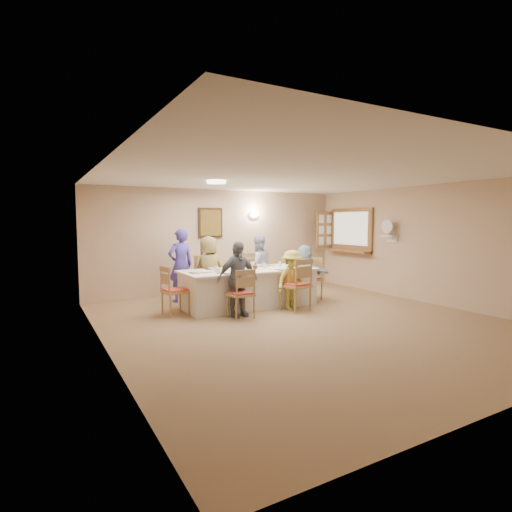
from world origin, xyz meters
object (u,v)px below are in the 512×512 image
chair_back_right (255,275)px  chair_front_left (241,293)px  diner_back_right (258,267)px  diner_right_end (305,272)px  serving_hatch (351,230)px  chair_left_end (175,290)px  dining_table (249,288)px  diner_back_left (209,270)px  diner_front_left (237,279)px  diner_front_right (292,280)px  condiment_ketchup (246,264)px  chair_back_left (207,279)px  chair_front_right (295,284)px  caregiver (181,265)px  desk_fan (388,229)px  chair_right_end (310,278)px

chair_back_right → chair_front_left: 2.00m
diner_back_right → diner_right_end: (0.82, -0.68, -0.10)m
serving_hatch → diner_back_right: serving_hatch is taller
serving_hatch → chair_left_end: 5.16m
dining_table → chair_back_right: (0.60, 0.80, 0.13)m
diner_back_left → diner_front_left: bearing=90.2°
diner_front_right → condiment_ketchup: 1.01m
diner_back_right → diner_front_right: 1.37m
dining_table → chair_left_end: chair_left_end is taller
dining_table → chair_front_left: size_ratio=3.06×
chair_front_left → chair_left_end: bearing=-40.7°
chair_back_left → diner_back_left: (-0.00, -0.12, 0.21)m
serving_hatch → diner_back_left: 4.12m
diner_front_right → diner_right_end: 1.07m
serving_hatch → diner_back_right: bearing=-178.4°
dining_table → chair_left_end: bearing=180.0°
serving_hatch → chair_front_right: size_ratio=1.45×
chair_back_right → caregiver: bearing=161.8°
desk_fan → diner_right_end: desk_fan is taller
chair_back_right → diner_front_right: 1.48m
serving_hatch → chair_back_right: size_ratio=1.47×
diner_front_right → caregiver: 2.47m
dining_table → caregiver: caregiver is taller
dining_table → chair_right_end: bearing=0.0°
chair_back_right → chair_right_end: bearing=-46.3°
chair_left_end → diner_back_left: (0.95, 0.68, 0.25)m
chair_front_left → caregiver: size_ratio=0.57×
desk_fan → chair_front_right: size_ratio=0.29×
caregiver → condiment_ketchup: 1.50m
diner_back_left → diner_right_end: diner_back_left is taller
dining_table → chair_front_left: (-0.60, -0.80, 0.07)m
chair_front_right → diner_back_left: size_ratio=0.72×
chair_back_right → chair_left_end: size_ratio=1.10×
chair_back_left → diner_right_end: size_ratio=0.82×
chair_left_end → diner_back_right: bearing=-79.5°
diner_front_right → chair_right_end: bearing=24.0°
chair_left_end → chair_right_end: size_ratio=0.98×
chair_front_left → diner_right_end: 2.18m
serving_hatch → condiment_ketchup: (-3.50, -0.72, -0.62)m
condiment_ketchup → chair_front_right: bearing=-52.1°
diner_right_end → condiment_ketchup: size_ratio=5.16×
desk_fan → caregiver: 4.78m
chair_front_left → diner_front_right: (1.20, 0.12, 0.14)m
chair_back_right → diner_front_left: size_ratio=0.74×
desk_fan → chair_back_right: (-2.73, 1.39, -1.04)m
chair_front_right → caregiver: bearing=-59.4°
chair_right_end → diner_right_end: 0.19m
chair_right_end → caregiver: size_ratio=0.59×
diner_front_left → chair_back_left: bearing=87.1°
serving_hatch → chair_left_end: (-4.99, -0.76, -1.04)m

